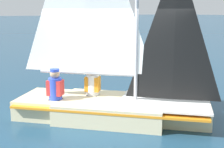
{
  "coord_description": "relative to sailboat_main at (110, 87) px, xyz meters",
  "views": [
    {
      "loc": [
        5.8,
        -3.75,
        2.47
      ],
      "look_at": [
        0.0,
        0.0,
        1.05
      ],
      "focal_mm": 50.0,
      "sensor_mm": 36.0,
      "label": 1
    }
  ],
  "objects": [
    {
      "name": "sailboat_main",
      "position": [
        0.0,
        0.0,
        0.0
      ],
      "size": [
        4.17,
        4.16,
        5.53
      ],
      "rotation": [
        0.0,
        0.0,
        0.78
      ],
      "color": "beige",
      "rests_on": "ground_plane"
    },
    {
      "name": "ground_plane",
      "position": [
        0.03,
        0.03,
        -0.73
      ],
      "size": [
        260.0,
        260.0,
        0.0
      ],
      "primitive_type": "plane",
      "color": "navy"
    },
    {
      "name": "sailor_crew",
      "position": [
        -0.68,
        -1.05,
        -0.1
      ],
      "size": [
        0.42,
        0.42,
        1.16
      ],
      "rotation": [
        0.0,
        0.0,
        0.78
      ],
      "color": "black",
      "rests_on": "ground_plane"
    },
    {
      "name": "sailor_helm",
      "position": [
        -0.55,
        -0.15,
        -0.1
      ],
      "size": [
        0.42,
        0.42,
        1.16
      ],
      "rotation": [
        0.0,
        0.0,
        0.78
      ],
      "color": "black",
      "rests_on": "ground_plane"
    }
  ]
}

